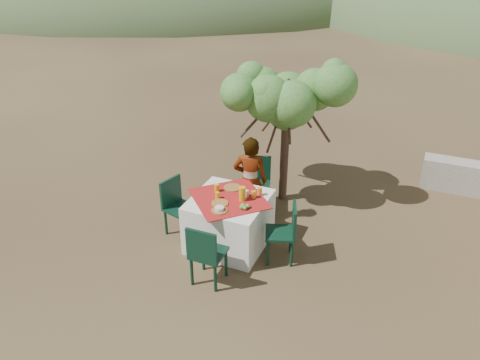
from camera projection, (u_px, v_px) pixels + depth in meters
name	position (u px, v px, depth m)	size (l,w,h in m)	color
ground	(223.00, 261.00, 6.46)	(160.00, 160.00, 0.00)	#352318
table	(229.00, 221.00, 6.64)	(1.30, 1.30, 0.76)	white
chair_far	(258.00, 180.00, 7.52)	(0.50, 0.50, 0.86)	black
chair_near	(206.00, 253.00, 5.82)	(0.41, 0.41, 0.88)	black
chair_left	(177.00, 204.00, 6.86)	(0.49, 0.49, 0.86)	black
chair_right	(286.00, 230.00, 6.28)	(0.51, 0.51, 0.86)	black
person	(250.00, 181.00, 7.01)	(0.52, 0.34, 1.42)	#8C6651
shrub_tree	(292.00, 104.00, 7.20)	(1.79, 1.76, 2.11)	#4F3327
plate_far	(232.00, 188.00, 6.71)	(0.25, 0.25, 0.01)	brown
plate_near	(220.00, 203.00, 6.33)	(0.23, 0.23, 0.01)	brown
glass_far	(217.00, 188.00, 6.60)	(0.07, 0.07, 0.11)	#D99D0D
glass_near	(217.00, 195.00, 6.43)	(0.06, 0.06, 0.10)	#D99D0D
juice_pitcher	(242.00, 194.00, 6.36)	(0.09, 0.09, 0.20)	#D99D0D
bowl_plate	(219.00, 210.00, 6.17)	(0.22, 0.22, 0.01)	brown
white_bowl	(219.00, 208.00, 6.16)	(0.12, 0.12, 0.05)	silver
jar_left	(254.00, 194.00, 6.45)	(0.07, 0.07, 0.10)	orange
jar_right	(260.00, 191.00, 6.52)	(0.07, 0.07, 0.11)	orange
napkin_holder	(246.00, 193.00, 6.47)	(0.08, 0.05, 0.10)	silver
fruit_cluster	(244.00, 206.00, 6.21)	(0.13, 0.12, 0.06)	#568F34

